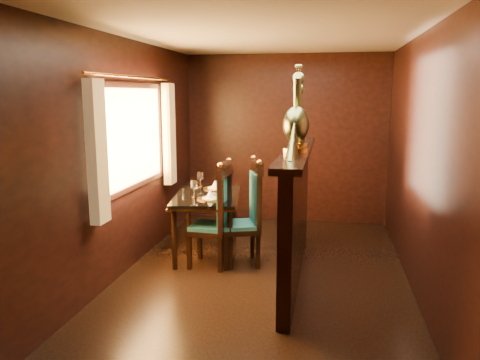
{
  "coord_description": "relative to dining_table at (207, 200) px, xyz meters",
  "views": [
    {
      "loc": [
        0.64,
        -4.52,
        1.92
      ],
      "look_at": [
        -0.28,
        0.33,
        1.01
      ],
      "focal_mm": 35.0,
      "sensor_mm": 36.0,
      "label": 1
    }
  ],
  "objects": [
    {
      "name": "ground",
      "position": [
        0.78,
        -0.79,
        -0.66
      ],
      "size": [
        5.0,
        5.0,
        0.0
      ],
      "primitive_type": "plane",
      "color": "black",
      "rests_on": "ground"
    },
    {
      "name": "chair_left",
      "position": [
        0.25,
        -0.42,
        -0.03
      ],
      "size": [
        0.46,
        0.49,
        1.22
      ],
      "rotation": [
        0.0,
        0.0,
        -0.05
      ],
      "color": "black",
      "rests_on": "ground"
    },
    {
      "name": "chair_right",
      "position": [
        0.57,
        -0.27,
        -0.02
      ],
      "size": [
        0.56,
        0.58,
        1.23
      ],
      "rotation": [
        0.0,
        0.0,
        0.33
      ],
      "color": "black",
      "rests_on": "ground"
    },
    {
      "name": "room_shell",
      "position": [
        0.69,
        -0.77,
        0.92
      ],
      "size": [
        3.04,
        5.04,
        2.52
      ],
      "color": "black",
      "rests_on": "ground"
    },
    {
      "name": "partition",
      "position": [
        1.1,
        -0.49,
        0.05
      ],
      "size": [
        0.26,
        2.7,
        1.36
      ],
      "color": "black",
      "rests_on": "ground"
    },
    {
      "name": "peacock_left",
      "position": [
        1.1,
        -0.79,
        1.12
      ],
      "size": [
        0.27,
        0.71,
        0.84
      ],
      "primitive_type": null,
      "color": "#1B533F",
      "rests_on": "partition"
    },
    {
      "name": "dining_table",
      "position": [
        0.0,
        0.0,
        0.0
      ],
      "size": [
        0.94,
        1.34,
        0.93
      ],
      "rotation": [
        0.0,
        0.0,
        0.16
      ],
      "color": "black",
      "rests_on": "ground"
    },
    {
      "name": "peacock_right",
      "position": [
        1.1,
        -0.25,
        1.06
      ],
      "size": [
        0.23,
        0.6,
        0.72
      ],
      "primitive_type": null,
      "color": "#1B533F",
      "rests_on": "partition"
    }
  ]
}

